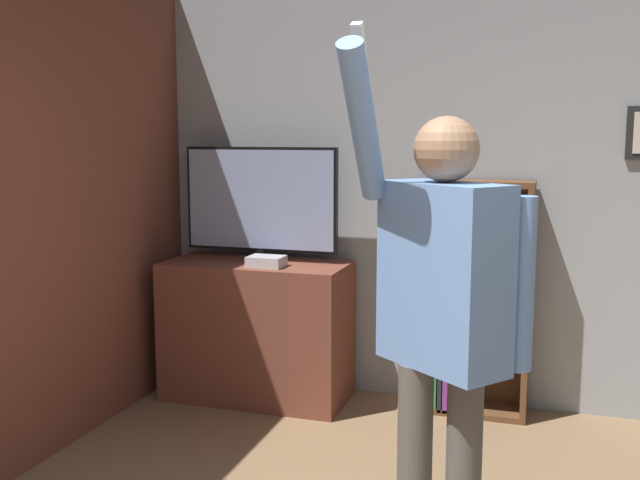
{
  "coord_description": "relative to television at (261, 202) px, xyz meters",
  "views": [
    {
      "loc": [
        0.44,
        -1.61,
        1.71
      ],
      "look_at": [
        -0.65,
        1.82,
        1.19
      ],
      "focal_mm": 42.0,
      "sensor_mm": 36.0,
      "label": 1
    }
  ],
  "objects": [
    {
      "name": "person",
      "position": [
        1.44,
        -1.83,
        -0.18
      ],
      "size": [
        0.62,
        0.57,
        2.07
      ],
      "rotation": [
        0.0,
        0.0,
        -0.67
      ],
      "color": "#56514C",
      "rests_on": "ground_plane"
    },
    {
      "name": "game_console",
      "position": [
        0.12,
        -0.21,
        -0.34
      ],
      "size": [
        0.22,
        0.17,
        0.07
      ],
      "color": "silver",
      "rests_on": "tv_ledge"
    },
    {
      "name": "television",
      "position": [
        0.0,
        0.0,
        0.0
      ],
      "size": [
        1.02,
        0.22,
        0.73
      ],
      "color": "black",
      "rests_on": "tv_ledge"
    },
    {
      "name": "wall_side_brick",
      "position": [
        -0.73,
        -1.3,
        0.08
      ],
      "size": [
        0.06,
        4.66,
        2.7
      ],
      "color": "brown",
      "rests_on": "ground_plane"
    },
    {
      "name": "bookshelf",
      "position": [
        1.27,
        0.08,
        -0.59
      ],
      "size": [
        0.71,
        0.28,
        1.43
      ],
      "color": "brown",
      "rests_on": "ground_plane"
    },
    {
      "name": "wall_back",
      "position": [
        1.38,
        0.26,
        0.08
      ],
      "size": [
        6.15,
        0.09,
        2.7
      ],
      "color": "#9EA3A8",
      "rests_on": "ground_plane"
    },
    {
      "name": "tv_ledge",
      "position": [
        0.0,
        -0.09,
        -0.82
      ],
      "size": [
        1.17,
        0.55,
        0.89
      ],
      "color": "brown",
      "rests_on": "ground_plane"
    }
  ]
}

